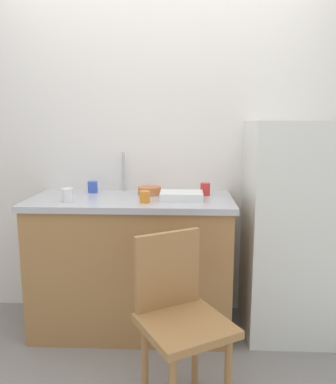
# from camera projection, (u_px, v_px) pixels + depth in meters

# --- Properties ---
(back_wall) EXTENTS (4.80, 0.10, 2.65)m
(back_wall) POSITION_uv_depth(u_px,v_px,m) (158.00, 137.00, 2.90)
(back_wall) COLOR white
(back_wall) RESTS_ON ground_plane
(cabinet_base) EXTENTS (1.32, 0.60, 0.89)m
(cabinet_base) POSITION_uv_depth(u_px,v_px,m) (133.00, 266.00, 2.72)
(cabinet_base) COLOR #A87542
(cabinet_base) RESTS_ON ground_plane
(countertop) EXTENTS (1.36, 0.64, 0.04)m
(countertop) POSITION_uv_depth(u_px,v_px,m) (131.00, 201.00, 2.64)
(countertop) COLOR #B7B7BC
(countertop) RESTS_ON cabinet_base
(faucet) EXTENTS (0.02, 0.02, 0.28)m
(faucet) POSITION_uv_depth(u_px,v_px,m) (124.00, 172.00, 2.86)
(faucet) COLOR #B7B7BC
(faucet) RESTS_ON countertop
(refrigerator) EXTENTS (0.62, 0.58, 1.44)m
(refrigerator) POSITION_uv_depth(u_px,v_px,m) (293.00, 229.00, 2.63)
(refrigerator) COLOR silver
(refrigerator) RESTS_ON ground_plane
(chair) EXTENTS (0.55, 0.55, 0.89)m
(chair) POSITION_uv_depth(u_px,v_px,m) (179.00, 315.00, 1.93)
(chair) COLOR #A87542
(chair) RESTS_ON ground_plane
(dish_tray) EXTENTS (0.28, 0.20, 0.05)m
(dish_tray) POSITION_uv_depth(u_px,v_px,m) (182.00, 196.00, 2.57)
(dish_tray) COLOR white
(dish_tray) RESTS_ON countertop
(terracotta_bowl) EXTENTS (0.16, 0.16, 0.06)m
(terracotta_bowl) POSITION_uv_depth(u_px,v_px,m) (149.00, 191.00, 2.74)
(terracotta_bowl) COLOR #C67042
(terracotta_bowl) RESTS_ON countertop
(cup_orange) EXTENTS (0.07, 0.07, 0.07)m
(cup_orange) POSITION_uv_depth(u_px,v_px,m) (145.00, 197.00, 2.47)
(cup_orange) COLOR orange
(cup_orange) RESTS_ON countertop
(cup_white) EXTENTS (0.07, 0.07, 0.09)m
(cup_white) POSITION_uv_depth(u_px,v_px,m) (67.00, 195.00, 2.49)
(cup_white) COLOR white
(cup_white) RESTS_ON countertop
(cup_red) EXTENTS (0.07, 0.07, 0.09)m
(cup_red) POSITION_uv_depth(u_px,v_px,m) (205.00, 189.00, 2.71)
(cup_red) COLOR red
(cup_red) RESTS_ON countertop
(cup_blue) EXTENTS (0.07, 0.07, 0.08)m
(cup_blue) POSITION_uv_depth(u_px,v_px,m) (93.00, 187.00, 2.81)
(cup_blue) COLOR blue
(cup_blue) RESTS_ON countertop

